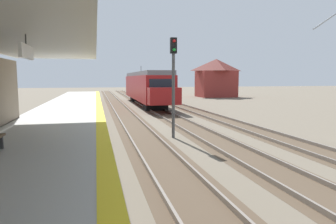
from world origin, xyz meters
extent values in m
cube|color=#A8A8A3|center=(-2.50, 16.00, 0.45)|extent=(5.00, 80.00, 0.90)
cube|color=yellow|center=(-0.25, 16.00, 0.90)|extent=(0.50, 80.00, 0.01)
cube|color=white|center=(-2.20, 12.18, 3.82)|extent=(0.08, 1.40, 0.36)
cylinder|color=#333333|center=(-2.20, 12.18, 4.14)|extent=(0.03, 0.03, 0.27)
cube|color=#4C3D2D|center=(1.90, 20.00, 0.00)|extent=(2.34, 120.00, 0.01)
cube|color=slate|center=(1.18, 20.00, 0.08)|extent=(0.08, 120.00, 0.15)
cube|color=slate|center=(2.62, 20.00, 0.08)|extent=(0.08, 120.00, 0.15)
cube|color=#4C3D2D|center=(5.30, 20.00, 0.00)|extent=(2.34, 120.00, 0.01)
cube|color=slate|center=(4.58, 20.00, 0.08)|extent=(0.08, 120.00, 0.15)
cube|color=slate|center=(6.02, 20.00, 0.08)|extent=(0.08, 120.00, 0.15)
cube|color=#4C3D2D|center=(8.70, 20.00, 0.00)|extent=(2.34, 120.00, 0.01)
cube|color=slate|center=(7.98, 20.00, 0.08)|extent=(0.08, 120.00, 0.15)
cube|color=slate|center=(9.42, 20.00, 0.08)|extent=(0.08, 120.00, 0.15)
cube|color=maroon|center=(5.30, 38.69, 2.07)|extent=(2.90, 18.00, 2.70)
cube|color=slate|center=(5.30, 38.69, 3.64)|extent=(2.67, 18.00, 0.44)
cube|color=black|center=(5.30, 29.67, 2.48)|extent=(2.32, 0.06, 1.21)
cube|color=maroon|center=(5.30, 28.89, 1.60)|extent=(2.78, 1.60, 1.49)
cube|color=black|center=(6.76, 38.69, 2.48)|extent=(0.04, 15.84, 0.86)
cylinder|color=#333333|center=(5.30, 42.29, 4.31)|extent=(0.06, 0.06, 0.90)
cube|color=black|center=(5.30, 32.84, 0.36)|extent=(2.17, 2.20, 0.72)
cube|color=black|center=(5.30, 44.54, 0.36)|extent=(2.17, 2.20, 0.72)
cylinder|color=#4C4C4C|center=(3.46, 18.64, 2.20)|extent=(0.16, 0.16, 4.40)
cube|color=black|center=(3.46, 18.64, 4.80)|extent=(0.32, 0.24, 0.80)
sphere|color=red|center=(3.46, 18.50, 5.02)|extent=(0.16, 0.16, 0.16)
sphere|color=green|center=(3.46, 18.50, 4.58)|extent=(0.16, 0.16, 0.16)
cube|color=maroon|center=(19.44, 51.03, 2.20)|extent=(6.00, 4.80, 4.40)
pyramid|color=maroon|center=(19.44, 51.03, 5.40)|extent=(6.60, 5.28, 2.00)
camera|label=1|loc=(-0.46, 3.66, 3.12)|focal=31.73mm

